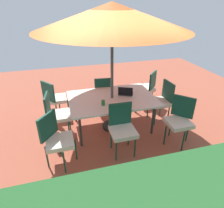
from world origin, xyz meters
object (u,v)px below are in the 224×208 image
object	(u,v)px
chair_northwest	(180,119)
chair_north	(122,127)
chair_south	(103,92)
chair_east	(56,113)
chair_southwest	(147,86)
chair_northeast	(56,138)
dining_table	(112,100)
chair_west	(162,99)
laptop	(126,93)
patio_umbrella	(112,17)
chair_southeast	(54,97)
cup	(103,103)

from	to	relation	value
chair_northwest	chair_north	distance (m)	1.20
chair_south	chair_east	bearing A→B (deg)	38.72
chair_southwest	chair_northeast	distance (m)	2.95
dining_table	chair_west	xyz separation A→B (m)	(-1.22, -0.00, -0.16)
chair_east	chair_south	bearing A→B (deg)	-50.62
chair_east	chair_north	distance (m)	1.45
chair_north	laptop	bearing A→B (deg)	68.88
chair_northwest	chair_east	distance (m)	2.53
patio_umbrella	chair_southeast	distance (m)	2.34
chair_south	cup	world-z (taller)	chair_south
chair_southwest	cup	world-z (taller)	chair_southwest
laptop	chair_northeast	bearing A→B (deg)	54.94
patio_umbrella	chair_south	size ratio (longest dim) A/B	2.95
laptop	cup	xyz separation A→B (m)	(0.60, 0.35, 0.01)
chair_east	chair_northeast	bearing A→B (deg)	-174.27
chair_west	chair_north	xyz separation A→B (m)	(1.26, 0.84, 0.00)
patio_umbrella	chair_east	distance (m)	2.19
chair_south	chair_southeast	size ratio (longest dim) A/B	1.00
chair_north	chair_south	bearing A→B (deg)	90.57
chair_northeast	chair_southeast	xyz separation A→B (m)	(0.00, -1.64, 0.00)
patio_umbrella	cup	bearing A→B (deg)	46.40
chair_northeast	chair_southeast	world-z (taller)	same
chair_east	chair_south	size ratio (longest dim) A/B	1.00
dining_table	chair_southeast	size ratio (longest dim) A/B	1.90
chair_northeast	chair_southeast	distance (m)	1.64
chair_northwest	laptop	size ratio (longest dim) A/B	2.49
chair_west	chair_south	world-z (taller)	same
dining_table	chair_southeast	bearing A→B (deg)	-33.39
chair_east	chair_west	xyz separation A→B (m)	(-2.43, 0.02, 0.00)
laptop	patio_umbrella	bearing A→B (deg)	37.07
chair_north	chair_northeast	bearing A→B (deg)	-178.82
chair_southwest	chair_northwest	bearing A→B (deg)	42.91
chair_west	chair_south	xyz separation A→B (m)	(1.24, -0.78, 0.00)
patio_umbrella	chair_south	xyz separation A→B (m)	(0.02, -0.78, -1.83)
dining_table	chair_east	bearing A→B (deg)	-0.92
chair_west	chair_northeast	distance (m)	2.59
chair_northwest	chair_northeast	bearing A→B (deg)	-134.02
dining_table	chair_north	bearing A→B (deg)	87.53
chair_east	chair_southeast	distance (m)	0.79
chair_west	cup	distance (m)	1.53
chair_southwest	chair_west	bearing A→B (deg)	45.31
chair_northeast	chair_south	size ratio (longest dim) A/B	1.00
chair_east	chair_southeast	bearing A→B (deg)	7.77
chair_southeast	cup	world-z (taller)	chair_southeast
chair_southwest	chair_south	xyz separation A→B (m)	(1.24, 0.04, 0.00)
chair_northwest	chair_northeast	xyz separation A→B (m)	(2.38, -0.03, 0.00)
patio_umbrella	chair_northeast	xyz separation A→B (m)	(1.22, 0.84, -1.83)
chair_south	laptop	bearing A→B (deg)	122.64
chair_east	chair_west	distance (m)	2.43
chair_north	chair_southeast	bearing A→B (deg)	127.03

